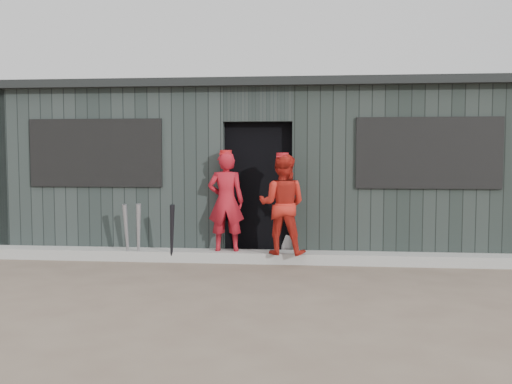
# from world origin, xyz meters

# --- Properties ---
(ground) EXTENTS (80.00, 80.00, 0.00)m
(ground) POSITION_xyz_m (0.00, 0.00, 0.00)
(ground) COLOR brown
(ground) RESTS_ON ground
(curb) EXTENTS (8.00, 0.36, 0.15)m
(curb) POSITION_xyz_m (0.00, 1.82, 0.07)
(curb) COLOR #989994
(curb) RESTS_ON ground
(bat_left) EXTENTS (0.15, 0.24, 0.84)m
(bat_left) POSITION_xyz_m (-1.65, 1.63, 0.42)
(bat_left) COLOR #9A9AA2
(bat_left) RESTS_ON ground
(bat_mid) EXTENTS (0.08, 0.20, 0.83)m
(bat_mid) POSITION_xyz_m (-1.83, 1.64, 0.42)
(bat_mid) COLOR gray
(bat_mid) RESTS_ON ground
(bat_right) EXTENTS (0.15, 0.24, 0.84)m
(bat_right) POSITION_xyz_m (-1.17, 1.60, 0.42)
(bat_right) COLOR black
(bat_right) RESTS_ON ground
(player_red_left) EXTENTS (0.54, 0.37, 1.42)m
(player_red_left) POSITION_xyz_m (-0.44, 1.84, 0.86)
(player_red_left) COLOR #A21420
(player_red_left) RESTS_ON curb
(player_red_right) EXTENTS (0.73, 0.60, 1.38)m
(player_red_right) POSITION_xyz_m (0.38, 1.66, 0.84)
(player_red_right) COLOR #B41F16
(player_red_right) RESTS_ON curb
(player_grey_back) EXTENTS (0.63, 0.55, 1.10)m
(player_grey_back) POSITION_xyz_m (0.48, 2.28, 0.55)
(player_grey_back) COLOR #BBBBBB
(player_grey_back) RESTS_ON ground
(dugout) EXTENTS (8.30, 3.30, 2.62)m
(dugout) POSITION_xyz_m (-0.00, 3.50, 1.29)
(dugout) COLOR black
(dugout) RESTS_ON ground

